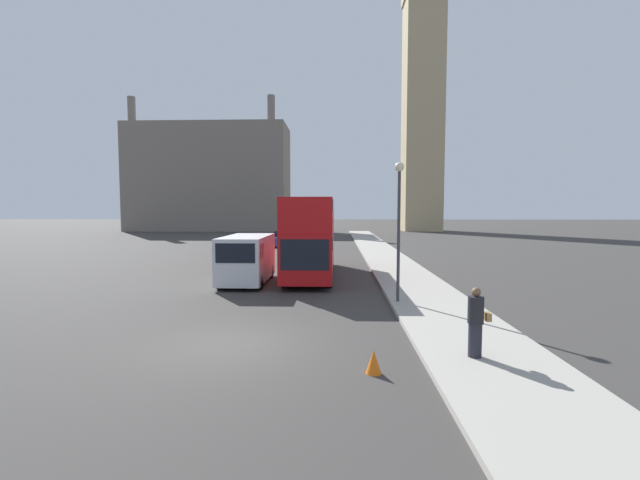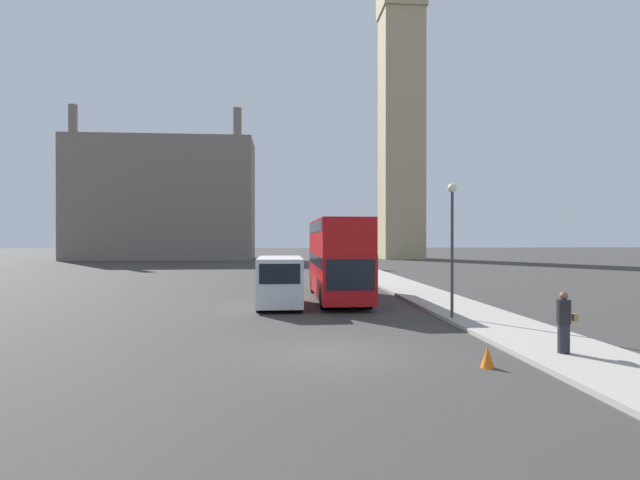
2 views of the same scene
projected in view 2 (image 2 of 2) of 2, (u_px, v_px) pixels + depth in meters
ground_plane at (335, 353)px, 14.54m from camera, size 300.00×300.00×0.00m
sidewalk_strip at (553, 346)px, 15.07m from camera, size 3.30×120.00×0.15m
clock_tower at (401, 65)px, 79.68m from camera, size 6.87×7.04×60.32m
building_block_distant at (163, 200)px, 77.48m from camera, size 27.70×10.63×22.59m
red_double_decker_bus at (337, 255)px, 26.97m from camera, size 2.49×10.18×4.30m
white_van at (280, 281)px, 24.11m from camera, size 2.13×5.05×2.40m
pedestrian at (564, 322)px, 13.86m from camera, size 0.54×0.38×1.71m
street_lamp at (452, 229)px, 20.05m from camera, size 0.36×0.36×5.39m
parked_sedan at (270, 267)px, 45.79m from camera, size 1.71×4.23×1.56m
traffic_cone at (488, 357)px, 12.87m from camera, size 0.36×0.36×0.55m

